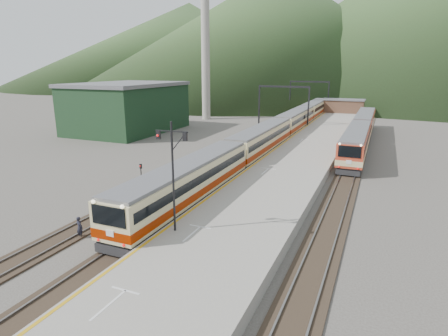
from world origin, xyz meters
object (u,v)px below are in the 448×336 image
at_px(main_train, 281,129).
at_px(signal_mast, 173,166).
at_px(second_train, 361,132).
at_px(worker, 80,227).

distance_m(main_train, signal_mast, 37.19).
bearing_deg(second_train, signal_mast, -102.87).
bearing_deg(main_train, worker, -95.83).
distance_m(second_train, signal_mast, 40.38).
relative_size(main_train, signal_mast, 11.27).
xyz_separation_m(main_train, worker, (-3.95, -38.65, -1.25)).
height_order(main_train, signal_mast, signal_mast).
relative_size(signal_mast, worker, 4.62).
bearing_deg(second_train, main_train, -168.83).
bearing_deg(worker, main_train, -83.55).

